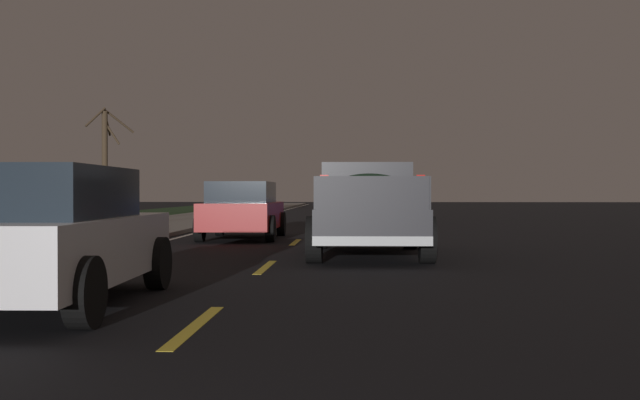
% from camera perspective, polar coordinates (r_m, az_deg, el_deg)
% --- Properties ---
extents(ground, '(144.00, 144.00, 0.00)m').
position_cam_1_polar(ground, '(28.86, -0.42, -1.93)').
color(ground, black).
extents(sidewalk_shoulder, '(108.00, 4.00, 0.12)m').
position_cam_1_polar(sidewalk_shoulder, '(29.71, -11.47, -1.76)').
color(sidewalk_shoulder, gray).
rests_on(sidewalk_shoulder, ground).
extents(grass_verge, '(108.00, 6.00, 0.01)m').
position_cam_1_polar(grass_verge, '(31.30, -20.39, -1.77)').
color(grass_verge, '#1E3819').
rests_on(grass_verge, ground).
extents(lane_markings, '(108.00, 3.54, 0.01)m').
position_cam_1_polar(lane_markings, '(31.36, -4.86, -1.73)').
color(lane_markings, yellow).
rests_on(lane_markings, ground).
extents(pickup_truck, '(5.45, 2.33, 1.87)m').
position_cam_1_polar(pickup_truck, '(15.80, 3.45, -0.45)').
color(pickup_truck, '#232328').
rests_on(pickup_truck, ground).
extents(sedan_red, '(4.40, 2.03, 1.54)m').
position_cam_1_polar(sedan_red, '(21.38, -5.61, -0.71)').
color(sedan_red, maroon).
rests_on(sedan_red, ground).
extents(sedan_white, '(4.45, 2.10, 1.54)m').
position_cam_1_polar(sedan_white, '(9.19, -19.32, -2.44)').
color(sedan_white, silver).
rests_on(sedan_white, ground).
extents(sedan_blue, '(4.44, 2.10, 1.54)m').
position_cam_1_polar(sedan_blue, '(32.42, 3.41, -0.27)').
color(sedan_blue, navy).
rests_on(sedan_blue, ground).
extents(bare_tree_far, '(1.92, 1.85, 5.37)m').
position_cam_1_polar(bare_tree_far, '(39.43, -15.28, 2.84)').
color(bare_tree_far, '#423323').
rests_on(bare_tree_far, ground).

